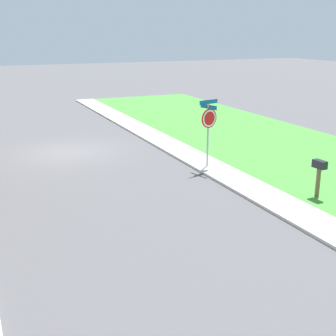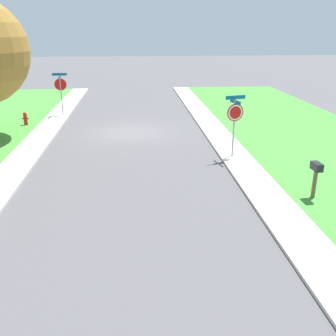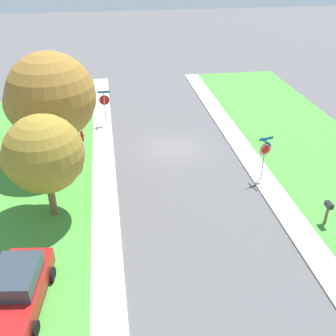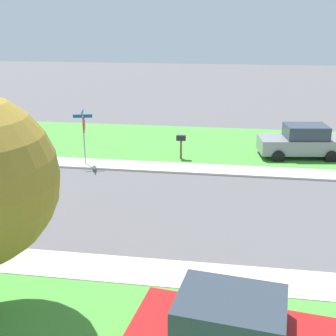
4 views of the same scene
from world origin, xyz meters
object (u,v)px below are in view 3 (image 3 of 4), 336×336
object	(u,v)px
mailbox	(328,208)
fire_hydrant	(82,136)
car_red_kerbside_mid	(18,289)
tree_corner_large	(47,98)
tree_across_left	(40,155)
stop_sign_near_corner	(104,102)
stop_sign_far_corner	(265,152)

from	to	relation	value
mailbox	fire_hydrant	bearing A→B (deg)	-42.83
car_red_kerbside_mid	fire_hydrant	bearing A→B (deg)	-97.77
car_red_kerbside_mid	mailbox	distance (m)	14.52
tree_corner_large	fire_hydrant	distance (m)	4.77
tree_across_left	fire_hydrant	world-z (taller)	tree_across_left
stop_sign_near_corner	fire_hydrant	size ratio (longest dim) A/B	3.34
stop_sign_near_corner	mailbox	distance (m)	17.48
car_red_kerbside_mid	tree_corner_large	xyz separation A→B (m)	(-0.37, -11.78, 3.32)
stop_sign_far_corner	tree_corner_large	size ratio (longest dim) A/B	0.40
stop_sign_far_corner	tree_corner_large	world-z (taller)	tree_corner_large
mailbox	car_red_kerbside_mid	bearing A→B (deg)	11.39
tree_across_left	mailbox	xyz separation A→B (m)	(-13.69, 3.08, -2.45)
stop_sign_far_corner	mailbox	size ratio (longest dim) A/B	2.11
stop_sign_far_corner	mailbox	xyz separation A→B (m)	(-1.62, 4.55, -0.88)
stop_sign_far_corner	tree_corner_large	bearing A→B (deg)	-19.62
car_red_kerbside_mid	tree_corner_large	distance (m)	12.25
car_red_kerbside_mid	tree_across_left	xyz separation A→B (m)	(-0.54, -5.95, 2.59)
car_red_kerbside_mid	tree_across_left	size ratio (longest dim) A/B	0.82
stop_sign_near_corner	fire_hydrant	xyz separation A→B (m)	(1.73, 2.52, -1.45)
tree_across_left	mailbox	distance (m)	14.25
car_red_kerbside_mid	fire_hydrant	world-z (taller)	car_red_kerbside_mid
stop_sign_far_corner	car_red_kerbside_mid	bearing A→B (deg)	30.47
tree_corner_large	stop_sign_near_corner	bearing A→B (deg)	-123.49
tree_corner_large	tree_across_left	xyz separation A→B (m)	(-0.17, 5.83, -0.74)
tree_corner_large	stop_sign_far_corner	bearing A→B (deg)	160.38
car_red_kerbside_mid	mailbox	bearing A→B (deg)	-168.61
stop_sign_far_corner	car_red_kerbside_mid	size ratio (longest dim) A/B	0.62
car_red_kerbside_mid	mailbox	world-z (taller)	car_red_kerbside_mid
fire_hydrant	mailbox	bearing A→B (deg)	137.17
stop_sign_near_corner	fire_hydrant	distance (m)	3.38
tree_corner_large	tree_across_left	world-z (taller)	tree_corner_large
fire_hydrant	tree_corner_large	bearing A→B (deg)	57.60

